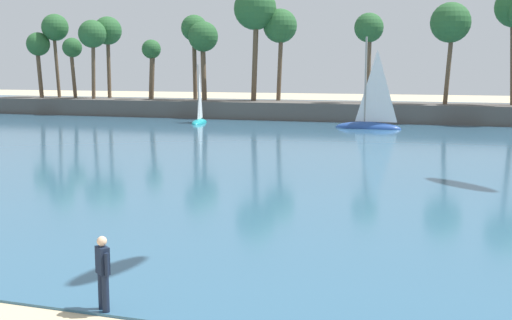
# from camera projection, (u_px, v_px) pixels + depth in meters

# --- Properties ---
(sea) EXTENTS (220.00, 92.16, 0.06)m
(sea) POSITION_uv_depth(u_px,v_px,m) (385.00, 127.00, 56.64)
(sea) COLOR #33607F
(sea) RESTS_ON ground
(palm_headland) EXTENTS (91.42, 6.32, 13.40)m
(palm_headland) POSITION_uv_depth(u_px,v_px,m) (360.00, 81.00, 62.94)
(palm_headland) COLOR #514C47
(palm_headland) RESTS_ON ground
(person_at_waterline) EXTENTS (0.46, 0.37, 1.67)m
(person_at_waterline) POSITION_uv_depth(u_px,v_px,m) (103.00, 272.00, 13.42)
(person_at_waterline) COLOR #141E33
(person_at_waterline) RESTS_ON ground
(sailboat_near_shore) EXTENTS (5.86, 2.27, 8.29)m
(sailboat_near_shore) POSITION_uv_depth(u_px,v_px,m) (369.00, 120.00, 54.80)
(sailboat_near_shore) COLOR #234793
(sailboat_near_shore) RESTS_ON sea
(sailboat_toward_headland) EXTENTS (2.02, 4.18, 5.83)m
(sailboat_toward_headland) POSITION_uv_depth(u_px,v_px,m) (199.00, 117.00, 60.12)
(sailboat_toward_headland) COLOR teal
(sailboat_toward_headland) RESTS_ON sea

